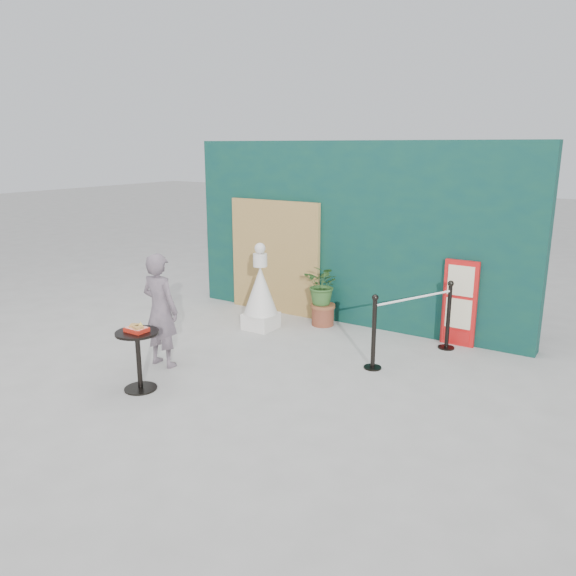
{
  "coord_description": "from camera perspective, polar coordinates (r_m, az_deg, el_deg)",
  "views": [
    {
      "loc": [
        4.08,
        -5.15,
        2.93
      ],
      "look_at": [
        0.0,
        1.2,
        1.0
      ],
      "focal_mm": 35.0,
      "sensor_mm": 36.0,
      "label": 1
    }
  ],
  "objects": [
    {
      "name": "cafe_table",
      "position": [
        7.09,
        -14.98,
        -6.22
      ],
      "size": [
        0.52,
        0.52,
        0.75
      ],
      "color": "black",
      "rests_on": "ground"
    },
    {
      "name": "menu_board",
      "position": [
        8.7,
        17.03,
        -1.5
      ],
      "size": [
        0.5,
        0.07,
        1.3
      ],
      "color": "red",
      "rests_on": "ground"
    },
    {
      "name": "food_basket",
      "position": [
        7.0,
        -15.11,
        -4.0
      ],
      "size": [
        0.26,
        0.19,
        0.11
      ],
      "color": "red",
      "rests_on": "cafe_table"
    },
    {
      "name": "woman",
      "position": [
        7.72,
        -12.85,
        -2.22
      ],
      "size": [
        0.57,
        0.38,
        1.56
      ],
      "primitive_type": "imported",
      "rotation": [
        0.0,
        0.0,
        3.15
      ],
      "color": "slate",
      "rests_on": "ground"
    },
    {
      "name": "planter",
      "position": [
        9.28,
        3.6,
        -0.24
      ],
      "size": [
        0.61,
        0.53,
        1.03
      ],
      "color": "brown",
      "rests_on": "ground"
    },
    {
      "name": "ground",
      "position": [
        7.19,
        -5.25,
        -9.75
      ],
      "size": [
        60.0,
        60.0,
        0.0
      ],
      "primitive_type": "plane",
      "color": "#ADAAA5",
      "rests_on": "ground"
    },
    {
      "name": "bamboo_fence",
      "position": [
        9.96,
        -1.37,
        3.16
      ],
      "size": [
        1.8,
        0.08,
        2.0
      ],
      "primitive_type": "cube",
      "color": "tan",
      "rests_on": "ground"
    },
    {
      "name": "stanchion_barrier",
      "position": [
        8.04,
        12.57,
        -3.64
      ],
      "size": [
        0.84,
        1.54,
        1.03
      ],
      "color": "black",
      "rests_on": "ground"
    },
    {
      "name": "back_wall",
      "position": [
        9.36,
        6.5,
        5.46
      ],
      "size": [
        6.0,
        0.3,
        3.0
      ],
      "primitive_type": "cube",
      "color": "#0B3232",
      "rests_on": "ground"
    },
    {
      "name": "statue",
      "position": [
        9.1,
        -2.8,
        -0.64
      ],
      "size": [
        0.56,
        0.56,
        1.42
      ],
      "color": "silver",
      "rests_on": "ground"
    }
  ]
}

